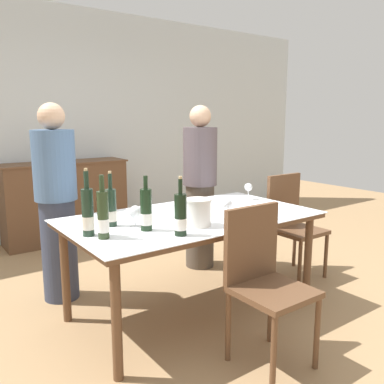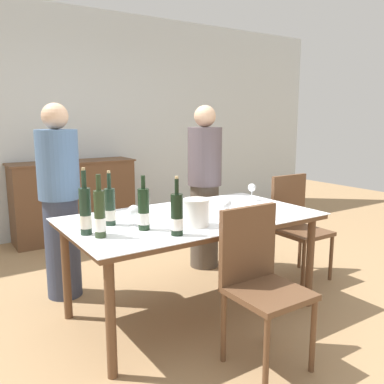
{
  "view_description": "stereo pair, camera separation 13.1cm",
  "coord_description": "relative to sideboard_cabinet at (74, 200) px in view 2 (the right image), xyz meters",
  "views": [
    {
      "loc": [
        -1.72,
        -2.37,
        1.48
      ],
      "look_at": [
        0.0,
        0.0,
        0.94
      ],
      "focal_mm": 38.0,
      "sensor_mm": 36.0,
      "label": 1
    },
    {
      "loc": [
        -1.61,
        -2.44,
        1.48
      ],
      "look_at": [
        0.0,
        0.0,
        0.94
      ],
      "focal_mm": 38.0,
      "sensor_mm": 36.0,
      "label": 2
    }
  ],
  "objects": [
    {
      "name": "sideboard_cabinet",
      "position": [
        0.0,
        0.0,
        0.0
      ],
      "size": [
        1.47,
        0.46,
        0.96
      ],
      "color": "brown",
      "rests_on": "ground_plane"
    },
    {
      "name": "wine_glass_2",
      "position": [
        0.28,
        -2.65,
        0.39
      ],
      "size": [
        0.08,
        0.08,
        0.15
      ],
      "color": "white",
      "rests_on": "dining_table"
    },
    {
      "name": "wine_glass_0",
      "position": [
        0.9,
        -2.21,
        0.38
      ],
      "size": [
        0.07,
        0.07,
        0.15
      ],
      "color": "white",
      "rests_on": "dining_table"
    },
    {
      "name": "person_host",
      "position": [
        -0.59,
        -1.58,
        0.32
      ],
      "size": [
        0.33,
        0.33,
        1.59
      ],
      "color": "#383F56",
      "rests_on": "ground_plane"
    },
    {
      "name": "person_guest_left",
      "position": [
        0.78,
        -1.65,
        0.32
      ],
      "size": [
        0.33,
        0.33,
        1.59
      ],
      "color": "#51473D",
      "rests_on": "ground_plane"
    },
    {
      "name": "back_wall",
      "position": [
        0.14,
        0.29,
        0.92
      ],
      "size": [
        8.0,
        0.1,
        2.8
      ],
      "color": "silver",
      "rests_on": "ground_plane"
    },
    {
      "name": "wine_bottle_4",
      "position": [
        -0.21,
        -2.77,
        0.4
      ],
      "size": [
        0.08,
        0.08,
        0.37
      ],
      "color": "black",
      "rests_on": "dining_table"
    },
    {
      "name": "wine_bottle_1",
      "position": [
        -0.68,
        -2.45,
        0.42
      ],
      "size": [
        0.07,
        0.07,
        0.42
      ],
      "color": "#1E3323",
      "rests_on": "dining_table"
    },
    {
      "name": "wine_bottle_0",
      "position": [
        -0.62,
        -2.56,
        0.42
      ],
      "size": [
        0.07,
        0.07,
        0.39
      ],
      "color": "#28381E",
      "rests_on": "dining_table"
    },
    {
      "name": "wine_bottle_3",
      "position": [
        -0.33,
        -2.55,
        0.41
      ],
      "size": [
        0.08,
        0.08,
        0.36
      ],
      "color": "black",
      "rests_on": "dining_table"
    },
    {
      "name": "dining_table",
      "position": [
        0.14,
        -2.41,
        0.21
      ],
      "size": [
        1.85,
        1.04,
        0.76
      ],
      "color": "brown",
      "rests_on": "ground_plane"
    },
    {
      "name": "wine_glass_1",
      "position": [
        -0.34,
        -2.43,
        0.38
      ],
      "size": [
        0.09,
        0.09,
        0.14
      ],
      "color": "white",
      "rests_on": "dining_table"
    },
    {
      "name": "chair_near_front",
      "position": [
        0.13,
        -3.16,
        0.07
      ],
      "size": [
        0.42,
        0.42,
        0.95
      ],
      "color": "brown",
      "rests_on": "ground_plane"
    },
    {
      "name": "ice_bucket",
      "position": [
        0.01,
        -2.66,
        0.38
      ],
      "size": [
        0.18,
        0.18,
        0.18
      ],
      "color": "white",
      "rests_on": "dining_table"
    },
    {
      "name": "wine_bottle_2",
      "position": [
        -0.46,
        -2.32,
        0.4
      ],
      "size": [
        0.07,
        0.07,
        0.37
      ],
      "color": "#1E3323",
      "rests_on": "dining_table"
    },
    {
      "name": "chair_right_end",
      "position": [
        1.36,
        -2.32,
        0.06
      ],
      "size": [
        0.42,
        0.42,
        0.95
      ],
      "color": "brown",
      "rests_on": "ground_plane"
    },
    {
      "name": "ground_plane",
      "position": [
        0.14,
        -2.41,
        -0.48
      ],
      "size": [
        12.0,
        12.0,
        0.0
      ],
      "primitive_type": "plane",
      "color": "#A37F56"
    }
  ]
}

